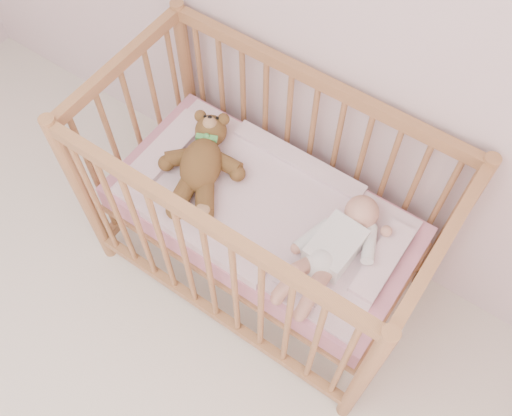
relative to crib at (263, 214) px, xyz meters
The scene contains 5 objects.
crib is the anchor object (origin of this frame).
mattress 0.01m from the crib, ahead, with size 1.22×0.62×0.13m, color pink.
blanket 0.06m from the crib, ahead, with size 1.10×0.58×0.06m, color pink, non-canonical shape.
baby 0.36m from the crib, ahead, with size 0.28×0.59×0.14m, color white, non-canonical shape.
teddy_bear 0.32m from the crib, behind, with size 0.37×0.52×0.15m, color brown, non-canonical shape.
Camera 1 is at (0.80, 0.63, 2.48)m, focal length 40.00 mm.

